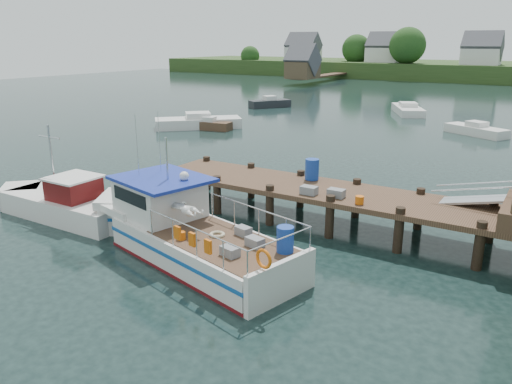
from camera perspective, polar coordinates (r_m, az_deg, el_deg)
The scene contains 9 objects.
ground_plane at distance 20.31m, azimuth 4.64°, elevation -2.89°, with size 160.00×160.00×0.00m, color black.
dock at distance 17.80m, azimuth 23.79°, elevation 0.38°, with size 16.60×3.00×4.78m.
lobster_boat at distance 16.85m, azimuth -8.53°, elevation -4.27°, with size 9.48×4.63×4.58m.
work_boat at distance 21.65m, azimuth -21.20°, elevation -1.11°, with size 7.04×2.17×3.72m.
moored_rowboat at distance 40.44m, azimuth -5.34°, elevation 7.66°, with size 3.72×1.80×1.04m.
moored_a at distance 41.33m, azimuth -6.62°, elevation 7.94°, with size 6.59×6.44×1.27m.
moored_b at distance 41.38m, azimuth 23.85°, elevation 6.50°, with size 4.88×3.64×1.04m.
moored_d at distance 51.48m, azimuth 16.96°, elevation 9.02°, with size 4.74×6.70×1.09m.
moored_e at distance 53.97m, azimuth 1.59°, elevation 10.13°, with size 3.68×4.49×1.21m.
Camera 1 is at (8.65, -17.04, 6.88)m, focal length 35.00 mm.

